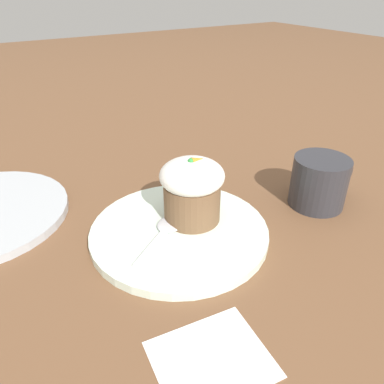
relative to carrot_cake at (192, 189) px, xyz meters
name	(u,v)px	position (x,y,z in m)	size (l,w,h in m)	color
ground_plane	(179,235)	(-0.03, -0.01, -0.06)	(4.00, 4.00, 0.00)	brown
dessert_plate	(179,232)	(-0.03, -0.01, -0.06)	(0.25, 0.25, 0.01)	silver
carrot_cake	(192,189)	(0.00, 0.00, 0.00)	(0.09, 0.09, 0.10)	brown
spoon	(166,229)	(-0.05, -0.01, -0.05)	(0.11, 0.09, 0.01)	silver
coffee_cup	(320,182)	(0.21, -0.05, -0.02)	(0.12, 0.09, 0.08)	#2D2D33
paper_napkin	(211,359)	(-0.10, -0.20, -0.06)	(0.12, 0.11, 0.00)	white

